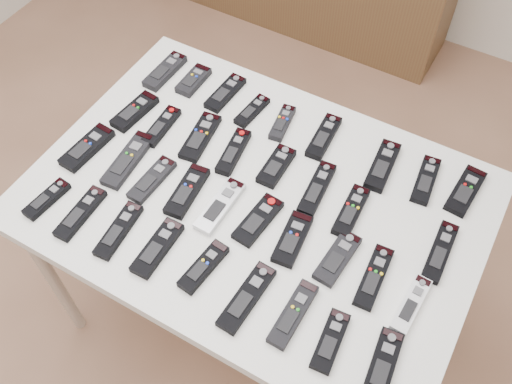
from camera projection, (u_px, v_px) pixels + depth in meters
The scene contains 38 objects.
ground at pixel (216, 307), 2.25m from camera, with size 4.00×4.00×0.00m, color brown.
table at pixel (256, 208), 1.65m from camera, with size 1.25×0.88×0.78m.
remote_0 at pixel (165, 71), 1.88m from camera, with size 0.06×0.18×0.02m, color black.
remote_1 at pixel (194, 80), 1.86m from camera, with size 0.06×0.14×0.02m, color black.
remote_2 at pixel (225, 93), 1.83m from camera, with size 0.05×0.17×0.02m, color black.
remote_3 at pixel (252, 111), 1.78m from camera, with size 0.04×0.14×0.02m, color black.
remote_4 at pixel (282, 123), 1.75m from camera, with size 0.04×0.14×0.02m, color black.
remote_5 at pixel (324, 137), 1.72m from camera, with size 0.05×0.17×0.02m, color black.
remote_6 at pixel (382, 166), 1.65m from camera, with size 0.06×0.18×0.02m, color black.
remote_7 at pixel (426, 180), 1.62m from camera, with size 0.05×0.17×0.02m, color black.
remote_8 at pixel (465, 191), 1.60m from camera, with size 0.06×0.17×0.02m, color black.
remote_9 at pixel (135, 111), 1.78m from camera, with size 0.06×0.17×0.02m, color black.
remote_10 at pixel (162, 126), 1.74m from camera, with size 0.05×0.16×0.02m, color black.
remote_11 at pixel (200, 137), 1.72m from camera, with size 0.06×0.19×0.02m, color black.
remote_12 at pixel (234, 152), 1.68m from camera, with size 0.05×0.17×0.02m, color black.
remote_13 at pixel (276, 166), 1.65m from camera, with size 0.06×0.15×0.02m, color black.
remote_14 at pixel (317, 189), 1.60m from camera, with size 0.05×0.19×0.02m, color black.
remote_15 at pixel (351, 211), 1.56m from camera, with size 0.05×0.17×0.02m, color black.
remote_16 at pixel (440, 252), 1.49m from camera, with size 0.05×0.19×0.02m, color black.
remote_17 at pixel (87, 148), 1.69m from camera, with size 0.06×0.18×0.02m, color black.
remote_18 at pixel (128, 160), 1.67m from camera, with size 0.06×0.21×0.02m, color black.
remote_19 at pixel (152, 180), 1.62m from camera, with size 0.05×0.17×0.02m, color black.
remote_20 at pixel (187, 191), 1.60m from camera, with size 0.06×0.18×0.02m, color black.
remote_21 at pixel (220, 206), 1.57m from camera, with size 0.05×0.19×0.02m, color #B7B7BC.
remote_22 at pixel (258, 220), 1.54m from camera, with size 0.06×0.17×0.02m, color black.
remote_23 at pixel (292, 239), 1.51m from camera, with size 0.06×0.16×0.02m, color black.
remote_24 at pixel (337, 258), 1.47m from camera, with size 0.06×0.17×0.02m, color black.
remote_25 at pixel (374, 277), 1.44m from camera, with size 0.05×0.18×0.02m, color black.
remote_26 at pixel (411, 305), 1.40m from camera, with size 0.04×0.17×0.02m, color silver.
remote_27 at pixel (47, 199), 1.58m from camera, with size 0.04×0.14×0.02m, color black.
remote_28 at pixel (81, 213), 1.56m from camera, with size 0.05×0.18×0.02m, color black.
remote_29 at pixel (119, 230), 1.52m from camera, with size 0.05×0.18×0.02m, color black.
remote_30 at pixel (157, 248), 1.49m from camera, with size 0.06×0.18×0.02m, color black.
remote_31 at pixel (204, 267), 1.46m from camera, with size 0.05×0.16×0.02m, color black.
remote_32 at pixel (247, 297), 1.41m from camera, with size 0.05×0.20×0.02m, color black.
remote_33 at pixel (293, 314), 1.38m from camera, with size 0.05×0.18×0.02m, color black.
remote_34 at pixel (330, 341), 1.34m from camera, with size 0.05×0.16×0.02m, color black.
remote_35 at pixel (383, 365), 1.31m from camera, with size 0.05×0.18×0.02m, color black.
Camera 1 is at (0.61, -0.74, 2.09)m, focal length 40.00 mm.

